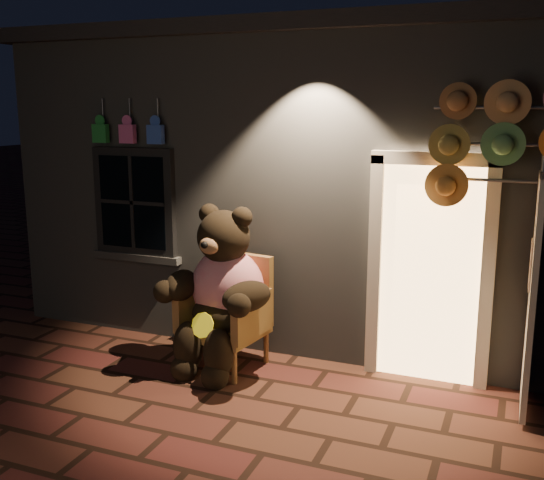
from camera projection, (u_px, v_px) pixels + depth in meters
The scene contains 5 objects.
ground at pixel (236, 419), 5.38m from camera, with size 60.00×60.00×0.00m, color #512E1F.
shop_building at pixel (359, 170), 8.64m from camera, with size 7.30×5.95×3.51m.
wicker_armchair at pixel (229, 311), 6.43m from camera, with size 0.86×0.80×1.12m.
teddy_bear at pixel (221, 292), 6.26m from camera, with size 1.22×1.02×1.69m.
hat_rack at pixel (521, 136), 5.30m from camera, with size 1.59×0.22×2.81m.
Camera 1 is at (2.12, -4.47, 2.60)m, focal length 42.00 mm.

